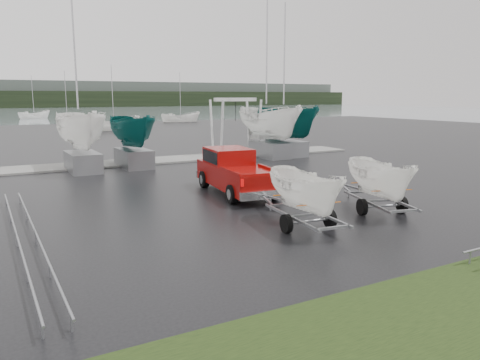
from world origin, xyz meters
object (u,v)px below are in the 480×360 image
(trailer_hitched, at_px, (307,156))
(boat_hoist, at_px, (236,118))
(trailer_parked, at_px, (383,147))
(pickup_truck, at_px, (234,170))

(trailer_hitched, distance_m, boat_hoist, 18.91)
(trailer_hitched, bearing_deg, trailer_parked, 12.92)
(pickup_truck, height_order, boat_hoist, boat_hoist)
(pickup_truck, relative_size, boat_hoist, 1.44)
(trailer_hitched, relative_size, trailer_parked, 0.98)
(pickup_truck, bearing_deg, boat_hoist, 68.20)
(pickup_truck, distance_m, trailer_hitched, 6.52)
(trailer_hitched, distance_m, trailer_parked, 3.70)
(boat_hoist, bearing_deg, pickup_truck, -118.86)
(pickup_truck, height_order, trailer_parked, trailer_parked)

